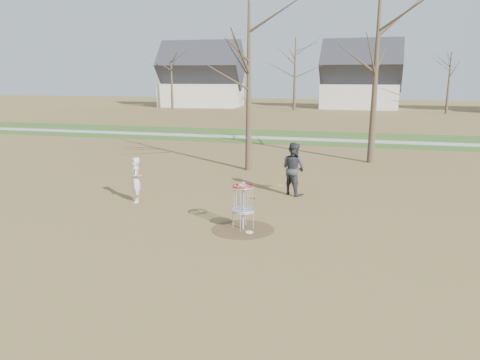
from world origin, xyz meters
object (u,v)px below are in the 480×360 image
(player_standing, at_px, (135,180))
(disc_grounded, at_px, (249,232))
(disc_golf_basket, at_px, (243,199))
(player_throwing, at_px, (293,169))

(player_standing, height_order, disc_grounded, player_standing)
(player_standing, relative_size, disc_golf_basket, 1.16)
(player_standing, distance_m, player_throwing, 5.68)
(player_standing, relative_size, player_throwing, 0.81)
(player_throwing, height_order, disc_golf_basket, player_throwing)
(disc_grounded, bearing_deg, disc_golf_basket, 136.20)
(disc_grounded, bearing_deg, player_standing, 154.97)
(disc_golf_basket, bearing_deg, disc_grounded, -43.80)
(player_standing, xyz_separation_m, disc_golf_basket, (4.36, -1.91, 0.13))
(player_standing, bearing_deg, disc_grounded, 34.38)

